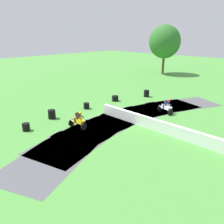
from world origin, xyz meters
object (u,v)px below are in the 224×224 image
(motorcycle_chase_yellow, at_px, (79,120))
(tire_stack_far, at_px, (52,114))
(tire_stack_mid_b, at_px, (86,106))
(tire_stack_near, at_px, (146,93))
(tire_stack_extra_a, at_px, (26,127))
(motorcycle_lead_white, at_px, (167,107))
(tire_stack_mid_a, at_px, (115,98))

(motorcycle_chase_yellow, relative_size, tire_stack_far, 2.10)
(tire_stack_mid_b, distance_m, tire_stack_far, 3.98)
(tire_stack_near, height_order, tire_stack_extra_a, tire_stack_near)
(motorcycle_chase_yellow, distance_m, tire_stack_mid_b, 5.01)
(motorcycle_chase_yellow, bearing_deg, motorcycle_lead_white, 68.38)
(motorcycle_lead_white, xyz_separation_m, tire_stack_mid_a, (-6.42, -0.25, -0.35))
(motorcycle_lead_white, bearing_deg, tire_stack_mid_a, -177.74)
(tire_stack_mid_a, relative_size, tire_stack_mid_b, 1.20)
(tire_stack_near, bearing_deg, tire_stack_far, -97.68)
(tire_stack_near, bearing_deg, motorcycle_chase_yellow, -81.14)
(tire_stack_near, bearing_deg, motorcycle_lead_white, -36.48)
(motorcycle_lead_white, xyz_separation_m, tire_stack_near, (-4.98, 3.69, -0.25))
(tire_stack_mid_a, bearing_deg, tire_stack_near, 69.97)
(tire_stack_near, distance_m, tire_stack_far, 12.10)
(tire_stack_near, xyz_separation_m, tire_stack_extra_a, (-0.70, -14.90, -0.10))
(tire_stack_near, xyz_separation_m, tire_stack_mid_b, (-1.58, -8.01, -0.10))
(motorcycle_chase_yellow, relative_size, tire_stack_near, 2.10)
(tire_stack_mid_b, bearing_deg, tire_stack_far, -90.52)
(motorcycle_chase_yellow, height_order, tire_stack_extra_a, motorcycle_chase_yellow)
(tire_stack_mid_a, bearing_deg, tire_stack_extra_a, -86.15)
(tire_stack_far, xyz_separation_m, tire_stack_extra_a, (0.92, -2.91, -0.10))
(tire_stack_near, distance_m, tire_stack_mid_a, 4.19)
(tire_stack_mid_a, bearing_deg, motorcycle_chase_yellow, -67.17)
(tire_stack_near, distance_m, tire_stack_mid_b, 8.17)
(motorcycle_lead_white, distance_m, motorcycle_chase_yellow, 8.59)
(motorcycle_chase_yellow, height_order, tire_stack_near, motorcycle_chase_yellow)
(tire_stack_far, bearing_deg, tire_stack_near, 82.32)
(tire_stack_mid_b, bearing_deg, tire_stack_near, 78.83)
(tire_stack_mid_a, relative_size, tire_stack_far, 0.90)
(tire_stack_near, relative_size, tire_stack_extra_a, 1.33)
(tire_stack_near, relative_size, tire_stack_mid_a, 1.11)
(tire_stack_mid_a, bearing_deg, tire_stack_far, -91.30)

